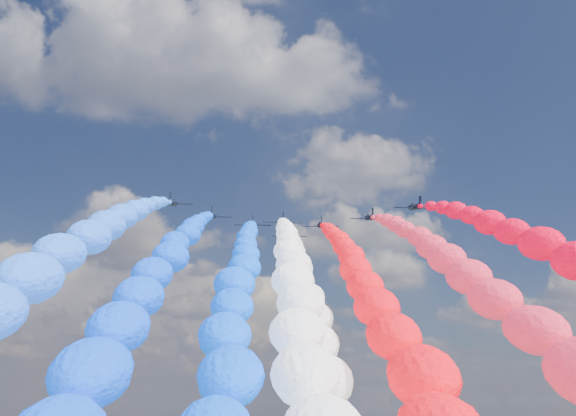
{
  "coord_description": "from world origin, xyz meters",
  "views": [
    {
      "loc": [
        -4.91,
        -155.53,
        62.09
      ],
      "look_at": [
        0.0,
        4.0,
        108.11
      ],
      "focal_mm": 41.76,
      "sensor_mm": 36.0,
      "label": 1
    }
  ],
  "objects": [
    {
      "name": "trail_1",
      "position": [
        -18.62,
        -60.11,
        79.9
      ],
      "size": [
        6.56,
        125.79,
        56.31
      ],
      "primitive_type": null,
      "color": "blue"
    },
    {
      "name": "trail_4",
      "position": [
        0.93,
        -40.76,
        79.9
      ],
      "size": [
        6.56,
        125.79,
        56.31
      ],
      "primitive_type": null,
      "color": "white"
    },
    {
      "name": "jet_0",
      "position": [
        -27.05,
        -6.32,
        106.11
      ],
      "size": [
        9.66,
        13.12,
        5.86
      ],
      "primitive_type": null,
      "rotation": [
        0.25,
        0.0,
        0.02
      ],
      "color": "black"
    },
    {
      "name": "jet_3",
      "position": [
        -1.45,
        9.62,
        106.11
      ],
      "size": [
        10.31,
        13.58,
        5.86
      ],
      "primitive_type": null,
      "rotation": [
        0.25,
        0.0,
        0.07
      ],
      "color": "black"
    },
    {
      "name": "jet_5",
      "position": [
        8.79,
        13.12,
        106.11
      ],
      "size": [
        9.84,
        13.24,
        5.86
      ],
      "primitive_type": null,
      "rotation": [
        0.25,
        0.0,
        -0.03
      ],
      "color": "black"
    },
    {
      "name": "trail_2",
      "position": [
        -8.85,
        -52.39,
        79.9
      ],
      "size": [
        6.56,
        125.79,
        56.31
      ],
      "primitive_type": null,
      "color": "blue"
    },
    {
      "name": "jet_6",
      "position": [
        20.49,
        5.14,
        106.11
      ],
      "size": [
        9.65,
        13.11,
        5.86
      ],
      "primitive_type": null,
      "rotation": [
        0.25,
        0.0,
        0.02
      ],
      "color": "black"
    },
    {
      "name": "jet_1",
      "position": [
        -18.62,
        4.7,
        106.11
      ],
      "size": [
        9.71,
        13.15,
        5.86
      ],
      "primitive_type": null,
      "rotation": [
        0.25,
        0.0,
        0.02
      ],
      "color": "black"
    },
    {
      "name": "jet_7",
      "position": [
        29.81,
        -4.9,
        106.11
      ],
      "size": [
        9.95,
        13.32,
        5.86
      ],
      "primitive_type": null,
      "rotation": [
        0.25,
        0.0,
        0.04
      ],
      "color": "black"
    },
    {
      "name": "jet_4",
      "position": [
        0.93,
        24.05,
        106.11
      ],
      "size": [
        9.95,
        13.32,
        5.86
      ],
      "primitive_type": null,
      "rotation": [
        0.25,
        0.0,
        0.04
      ],
      "color": "black"
    },
    {
      "name": "trail_6",
      "position": [
        20.49,
        -59.67,
        79.9
      ],
      "size": [
        6.56,
        125.79,
        56.31
      ],
      "primitive_type": null,
      "color": "red"
    },
    {
      "name": "trail_5",
      "position": [
        8.79,
        -51.69,
        79.9
      ],
      "size": [
        6.56,
        125.79,
        56.31
      ],
      "primitive_type": null,
      "color": "#F50714"
    },
    {
      "name": "jet_2",
      "position": [
        -8.85,
        12.42,
        106.11
      ],
      "size": [
        9.55,
        13.04,
        5.86
      ],
      "primitive_type": null,
      "rotation": [
        0.25,
        0.0,
        0.01
      ],
      "color": "black"
    },
    {
      "name": "trail_7",
      "position": [
        29.81,
        -69.71,
        79.9
      ],
      "size": [
        6.56,
        125.79,
        56.31
      ],
      "primitive_type": null,
      "color": "red"
    },
    {
      "name": "trail_0",
      "position": [
        -27.05,
        -71.14,
        79.9
      ],
      "size": [
        6.56,
        125.79,
        56.31
      ],
      "primitive_type": null,
      "color": "blue"
    },
    {
      "name": "trail_3",
      "position": [
        -1.45,
        -55.19,
        79.9
      ],
      "size": [
        6.56,
        125.79,
        56.31
      ],
      "primitive_type": null,
      "color": "white"
    }
  ]
}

